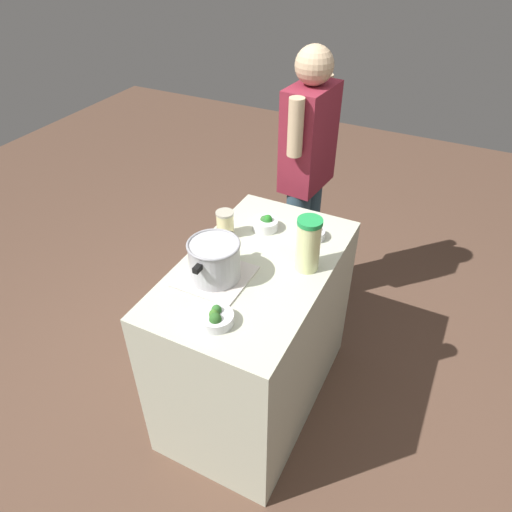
% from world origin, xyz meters
% --- Properties ---
extents(ground_plane, '(8.00, 8.00, 0.00)m').
position_xyz_m(ground_plane, '(0.00, 0.00, 0.00)').
color(ground_plane, brown).
extents(counter_slab, '(1.07, 0.63, 0.91)m').
position_xyz_m(counter_slab, '(0.00, 0.00, 0.46)').
color(counter_slab, beige).
rests_on(counter_slab, ground_plane).
extents(dish_cloth, '(0.28, 0.28, 0.01)m').
position_xyz_m(dish_cloth, '(-0.15, 0.12, 0.92)').
color(dish_cloth, beige).
rests_on(dish_cloth, counter_slab).
extents(cooking_pot, '(0.29, 0.22, 0.17)m').
position_xyz_m(cooking_pot, '(-0.15, 0.12, 1.01)').
color(cooking_pot, '#B7B7BC').
rests_on(cooking_pot, dish_cloth).
extents(lemonade_pitcher, '(0.11, 0.11, 0.25)m').
position_xyz_m(lemonade_pitcher, '(0.08, -0.20, 1.04)').
color(lemonade_pitcher, beige).
rests_on(lemonade_pitcher, counter_slab).
extents(mason_jar, '(0.09, 0.09, 0.13)m').
position_xyz_m(mason_jar, '(0.14, 0.23, 0.98)').
color(mason_jar, beige).
rests_on(mason_jar, counter_slab).
extents(broccoli_bowl_front, '(0.12, 0.12, 0.08)m').
position_xyz_m(broccoli_bowl_front, '(0.28, 0.09, 0.95)').
color(broccoli_bowl_front, silver).
rests_on(broccoli_bowl_front, counter_slab).
extents(broccoli_bowl_center, '(0.13, 0.13, 0.07)m').
position_xyz_m(broccoli_bowl_center, '(-0.38, -0.02, 0.94)').
color(broccoli_bowl_center, silver).
rests_on(broccoli_bowl_center, counter_slab).
extents(broccoli_bowl_back, '(0.11, 0.11, 0.07)m').
position_xyz_m(broccoli_bowl_back, '(0.31, -0.15, 0.94)').
color(broccoli_bowl_back, silver).
rests_on(broccoli_bowl_back, counter_slab).
extents(person_cook, '(0.50, 0.23, 1.63)m').
position_xyz_m(person_cook, '(0.88, 0.11, 0.90)').
color(person_cook, '#334D5D').
rests_on(person_cook, ground_plane).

